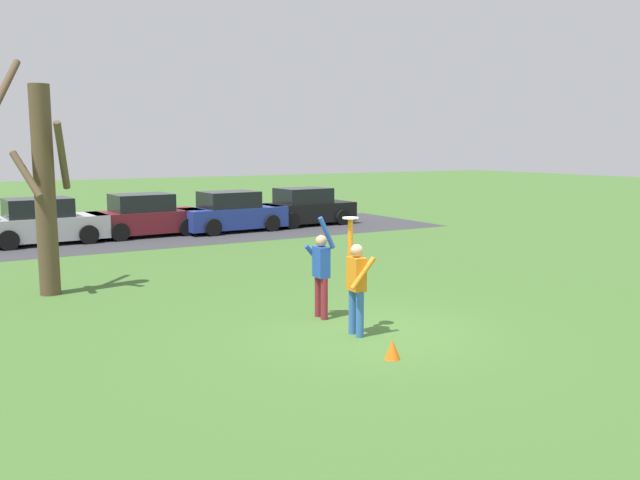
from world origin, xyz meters
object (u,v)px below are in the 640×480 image
at_px(frisbee_disc, 350,218).
at_px(parked_car_blue, 232,213).
at_px(parked_car_maroon, 145,217).
at_px(field_cone_orange, 392,349).
at_px(parked_car_black, 305,208).
at_px(person_defender, 321,269).
at_px(person_catcher, 356,281).
at_px(parked_car_silver, 42,223).
at_px(bare_tree_tall, 43,185).

height_order(frisbee_disc, parked_car_blue, frisbee_disc).
relative_size(parked_car_maroon, field_cone_orange, 13.10).
bearing_deg(field_cone_orange, parked_car_black, 65.03).
bearing_deg(frisbee_disc, person_defender, 86.71).
distance_m(person_catcher, parked_car_silver, 15.14).
bearing_deg(person_defender, parked_car_blue, 167.48).
bearing_deg(person_catcher, frisbee_disc, 0.00).
distance_m(parked_car_blue, parked_car_black, 3.59).
distance_m(frisbee_disc, parked_car_silver, 14.99).
distance_m(frisbee_disc, parked_car_black, 16.61).
xyz_separation_m(person_defender, parked_car_silver, (-3.22, 13.46, -0.25)).
xyz_separation_m(person_catcher, frisbee_disc, (0.01, 0.22, 1.11)).
bearing_deg(bare_tree_tall, parked_car_silver, 82.85).
height_order(person_defender, parked_car_black, person_defender).
height_order(parked_car_blue, parked_car_black, same).
relative_size(bare_tree_tall, field_cone_orange, 16.60).
distance_m(frisbee_disc, parked_car_maroon, 14.90).
height_order(person_defender, parked_car_blue, person_defender).
bearing_deg(parked_car_maroon, person_catcher, -95.00).
xyz_separation_m(person_defender, frisbee_disc, (-0.06, -1.13, 1.11)).
distance_m(parked_car_silver, parked_car_black, 10.55).
xyz_separation_m(person_catcher, person_defender, (0.08, 1.35, -0.00)).
height_order(frisbee_disc, field_cone_orange, frisbee_disc).
bearing_deg(bare_tree_tall, field_cone_orange, -62.81).
bearing_deg(person_catcher, parked_car_silver, 15.25).
distance_m(parked_car_blue, field_cone_orange, 16.58).
bearing_deg(frisbee_disc, person_catcher, -93.29).
distance_m(bare_tree_tall, field_cone_orange, 8.98).
relative_size(person_catcher, field_cone_orange, 6.50).
bearing_deg(parked_car_silver, parked_car_black, -1.93).
height_order(person_catcher, person_defender, person_catcher).
xyz_separation_m(person_defender, parked_car_maroon, (0.42, 13.70, -0.25)).
bearing_deg(person_defender, person_catcher, -0.00).
bearing_deg(person_catcher, field_cone_orange, 173.49).
height_order(person_catcher, parked_car_maroon, person_catcher).
height_order(parked_car_blue, field_cone_orange, parked_car_blue).
height_order(frisbee_disc, parked_car_silver, frisbee_disc).
bearing_deg(bare_tree_tall, person_catcher, -56.31).
bearing_deg(parked_car_black, parked_car_blue, -177.05).
bearing_deg(person_catcher, parked_car_maroon, 1.41).
relative_size(person_catcher, bare_tree_tall, 0.39).
bearing_deg(field_cone_orange, parked_car_blue, 75.73).
bearing_deg(parked_car_black, parked_car_maroon, 176.66).
xyz_separation_m(parked_car_silver, bare_tree_tall, (-1.07, -8.51, 1.77)).
bearing_deg(parked_car_silver, bare_tree_tall, -100.27).
xyz_separation_m(frisbee_disc, parked_car_maroon, (0.48, 14.83, -1.37)).
relative_size(parked_car_silver, parked_car_black, 1.00).
height_order(parked_car_maroon, field_cone_orange, parked_car_maroon).
bearing_deg(frisbee_disc, parked_car_maroon, 88.14).
bearing_deg(parked_car_black, person_catcher, -119.37).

